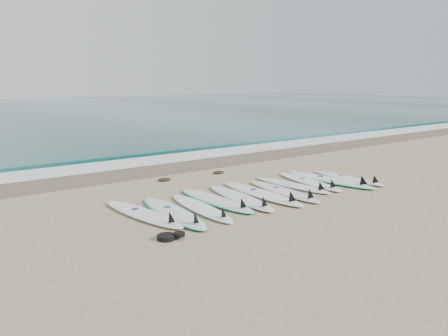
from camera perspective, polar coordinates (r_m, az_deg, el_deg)
ground at (r=10.38m, az=4.80°, el=-3.53°), size 120.00×120.00×0.00m
ocean at (r=40.69m, az=-26.88°, el=6.48°), size 120.00×55.00×0.03m
wet_sand_band at (r=13.66m, az=-6.51°, el=0.10°), size 120.00×1.80×0.01m
foam_band at (r=14.87m, az=-9.18°, el=1.01°), size 120.00×1.40×0.04m
wave_crest at (r=16.20m, az=-11.60°, el=1.88°), size 120.00×1.00×0.10m
surfboard_0 at (r=8.88m, az=-10.39°, el=-5.90°), size 0.89×2.63×0.33m
surfboard_1 at (r=8.91m, az=-6.59°, el=-5.79°), size 0.80×2.66×0.33m
surfboard_2 at (r=9.14m, az=-2.87°, el=-5.24°), size 0.66×2.46×0.31m
surfboard_3 at (r=9.73m, az=-1.01°, el=-4.23°), size 0.72×2.59×0.33m
surfboard_4 at (r=9.91m, az=2.27°, el=-3.89°), size 0.84×2.68×0.34m
surfboard_5 at (r=10.27m, az=5.10°, el=-3.35°), size 0.58×2.77×0.35m
surfboard_6 at (r=10.58m, az=7.94°, el=-3.01°), size 0.68×2.57×0.32m
surfboard_7 at (r=11.23m, az=9.12°, el=-2.21°), size 0.76×2.44×0.31m
surfboard_8 at (r=11.67m, az=11.17°, el=-1.75°), size 0.85×2.54×0.32m
surfboard_9 at (r=12.03m, az=13.69°, el=-1.48°), size 0.92×2.83×0.35m
surfboard_10 at (r=12.35m, az=16.07°, el=-1.28°), size 0.51×2.33×0.30m
seaweed_near at (r=11.90m, az=-7.78°, el=-1.49°), size 0.36×0.28×0.07m
seaweed_far at (r=12.71m, az=-0.70°, el=-0.56°), size 0.34×0.27×0.07m
leash_coil at (r=7.61m, az=-7.17°, el=-8.87°), size 0.46×0.36×0.11m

